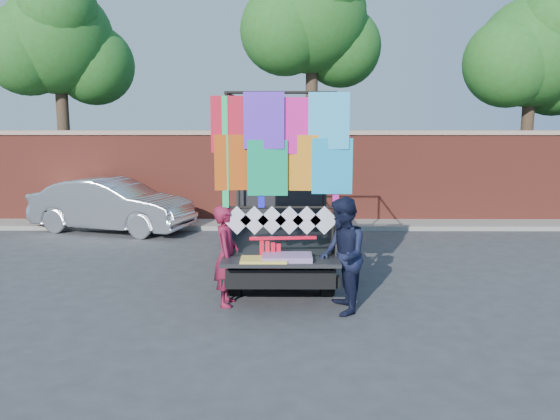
{
  "coord_description": "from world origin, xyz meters",
  "views": [
    {
      "loc": [
        0.16,
        -8.44,
        2.84
      ],
      "look_at": [
        0.1,
        0.16,
        1.45
      ],
      "focal_mm": 35.0,
      "sensor_mm": 36.0,
      "label": 1
    }
  ],
  "objects_px": {
    "woman": "(226,256)",
    "man": "(342,256)",
    "sedan": "(112,205)",
    "pickup_truck": "(281,223)"
  },
  "relations": [
    {
      "from": "pickup_truck",
      "to": "sedan",
      "type": "height_order",
      "value": "pickup_truck"
    },
    {
      "from": "pickup_truck",
      "to": "sedan",
      "type": "bearing_deg",
      "value": 143.57
    },
    {
      "from": "woman",
      "to": "man",
      "type": "distance_m",
      "value": 1.8
    },
    {
      "from": "woman",
      "to": "pickup_truck",
      "type": "bearing_deg",
      "value": -18.15
    },
    {
      "from": "pickup_truck",
      "to": "sedan",
      "type": "xyz_separation_m",
      "value": [
        -4.45,
        3.28,
        -0.13
      ]
    },
    {
      "from": "pickup_truck",
      "to": "man",
      "type": "bearing_deg",
      "value": -72.37
    },
    {
      "from": "pickup_truck",
      "to": "sedan",
      "type": "distance_m",
      "value": 5.53
    },
    {
      "from": "pickup_truck",
      "to": "man",
      "type": "height_order",
      "value": "pickup_truck"
    },
    {
      "from": "woman",
      "to": "man",
      "type": "relative_size",
      "value": 0.9
    },
    {
      "from": "sedan",
      "to": "woman",
      "type": "distance_m",
      "value": 6.85
    }
  ]
}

